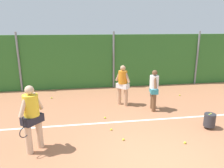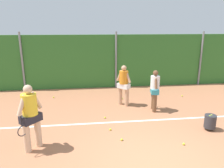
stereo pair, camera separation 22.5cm
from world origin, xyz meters
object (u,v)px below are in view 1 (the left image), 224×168
Objects in this scene: player_midcourt at (154,88)px; tennis_ball_7 at (121,98)px; player_backcourt_far at (123,83)px; tennis_ball_2 at (52,98)px; tennis_ball_1 at (123,139)px; player_foreground_near at (32,115)px; tennis_ball_0 at (185,143)px; tennis_ball_5 at (180,95)px; tennis_ball_6 at (111,129)px; tennis_ball_4 at (105,118)px; ball_hopper at (210,120)px.

player_midcourt is 1.96m from tennis_ball_7.
player_backcourt_far is 3.43m from tennis_ball_2.
player_midcourt is at bearing 52.48° from tennis_ball_1.
player_foreground_near reaches higher than tennis_ball_2.
tennis_ball_0 is 1.74m from tennis_ball_1.
tennis_ball_5 is 1.00× the size of tennis_ball_6.
tennis_ball_6 is (2.24, -3.47, 0.00)m from tennis_ball_2.
tennis_ball_6 is (2.18, 0.77, -0.97)m from player_foreground_near.
tennis_ball_2 is at bearing -138.78° from player_foreground_near.
player_backcourt_far is at bearing 175.14° from player_foreground_near.
player_foreground_near is at bearing -140.91° from tennis_ball_4.
tennis_ball_1 and tennis_ball_7 have the same top height.
player_foreground_near reaches higher than tennis_ball_7.
ball_hopper is 7.78× the size of tennis_ball_4.
player_backcourt_far is at bearing 132.96° from ball_hopper.
player_midcourt is 24.36× the size of tennis_ball_1.
tennis_ball_5 is (3.84, 2.00, 0.00)m from tennis_ball_4.
tennis_ball_0 is 1.00× the size of tennis_ball_5.
ball_hopper is at bearing -100.24° from tennis_ball_5.
ball_hopper is at bearing -54.95° from tennis_ball_7.
tennis_ball_6 and tennis_ball_7 have the same top height.
player_midcourt is 3.13× the size of ball_hopper.
player_midcourt is at bearing 91.12° from tennis_ball_0.
tennis_ball_6 is at bearing -66.20° from player_backcourt_far.
player_backcourt_far reaches higher than tennis_ball_5.
tennis_ball_2 is (-2.50, 4.13, 0.00)m from tennis_ball_1.
tennis_ball_1 is at bearing -77.84° from tennis_ball_4.
tennis_ball_5 is at bearing 38.03° from tennis_ball_6.
tennis_ball_5 is at bearing 0.49° from tennis_ball_7.
tennis_ball_0 is 6.20m from tennis_ball_2.
player_backcourt_far is at bearing 54.61° from tennis_ball_4.
player_midcourt is at bearing 15.15° from tennis_ball_4.
tennis_ball_7 is at bearing 125.05° from ball_hopper.
player_midcourt reaches higher than tennis_ball_2.
tennis_ball_7 is at bearing 128.24° from player_backcourt_far.
ball_hopper is (2.35, -2.52, -0.66)m from player_backcourt_far.
tennis_ball_4 is at bearing -116.03° from tennis_ball_7.
tennis_ball_6 is at bearing -84.74° from tennis_ball_4.
tennis_ball_1 is at bearing -68.76° from tennis_ball_6.
tennis_ball_0 is at bearing -170.26° from player_midcourt.
ball_hopper is 7.78× the size of tennis_ball_2.
player_midcourt is 24.36× the size of tennis_ball_2.
tennis_ball_2 is at bearing 144.80° from ball_hopper.
tennis_ball_2 is (-5.40, 3.81, -0.26)m from ball_hopper.
ball_hopper is 7.78× the size of tennis_ball_1.
tennis_ball_2 is 6.01m from tennis_ball_5.
tennis_ball_7 is at bearing 63.97° from tennis_ball_4.
ball_hopper is at bearing -136.26° from player_midcourt.
tennis_ball_5 is (1.86, 1.47, -0.87)m from player_midcourt.
ball_hopper is 3.19m from tennis_ball_6.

